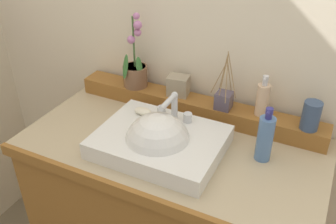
# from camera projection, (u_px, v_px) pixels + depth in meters

# --- Properties ---
(wall_back) EXTENTS (3.08, 0.20, 2.63)m
(wall_back) POSITION_uv_depth(u_px,v_px,m) (216.00, 4.00, 1.48)
(wall_back) COLOR beige
(wall_back) RESTS_ON ground
(back_ledge) EXTENTS (1.06, 0.10, 0.07)m
(back_ledge) POSITION_uv_depth(u_px,v_px,m) (196.00, 107.00, 1.55)
(back_ledge) COLOR #925D27
(back_ledge) RESTS_ON vanity_cabinet
(sink_basin) EXTENTS (0.45, 0.35, 0.27)m
(sink_basin) POSITION_uv_depth(u_px,v_px,m) (159.00, 144.00, 1.34)
(sink_basin) COLOR white
(sink_basin) RESTS_ON vanity_cabinet
(soap_bar) EXTENTS (0.07, 0.04, 0.02)m
(soap_bar) POSITION_uv_depth(u_px,v_px,m) (143.00, 111.00, 1.44)
(soap_bar) COLOR silver
(soap_bar) RESTS_ON sink_basin
(potted_plant) EXTENTS (0.10, 0.12, 0.32)m
(potted_plant) POSITION_uv_depth(u_px,v_px,m) (135.00, 70.00, 1.60)
(potted_plant) COLOR brown
(potted_plant) RESTS_ON back_ledge
(soap_dispenser) EXTENTS (0.05, 0.05, 0.16)m
(soap_dispenser) POSITION_uv_depth(u_px,v_px,m) (263.00, 99.00, 1.40)
(soap_dispenser) COLOR beige
(soap_dispenser) RESTS_ON back_ledge
(tumbler_cup) EXTENTS (0.06, 0.06, 0.11)m
(tumbler_cup) POSITION_uv_depth(u_px,v_px,m) (311.00, 116.00, 1.33)
(tumbler_cup) COLOR #374B6B
(tumbler_cup) RESTS_ON back_ledge
(reed_diffuser) EXTENTS (0.10, 0.11, 0.24)m
(reed_diffuser) POSITION_uv_depth(u_px,v_px,m) (224.00, 100.00, 1.46)
(reed_diffuser) COLOR #524858
(reed_diffuser) RESTS_ON back_ledge
(trinket_box) EXTENTS (0.09, 0.08, 0.08)m
(trinket_box) POSITION_uv_depth(u_px,v_px,m) (178.00, 86.00, 1.55)
(trinket_box) COLOR gray
(trinket_box) RESTS_ON back_ledge
(lotion_bottle) EXTENTS (0.06, 0.06, 0.21)m
(lotion_bottle) POSITION_uv_depth(u_px,v_px,m) (265.00, 138.00, 1.27)
(lotion_bottle) COLOR #5177AC
(lotion_bottle) RESTS_ON vanity_cabinet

